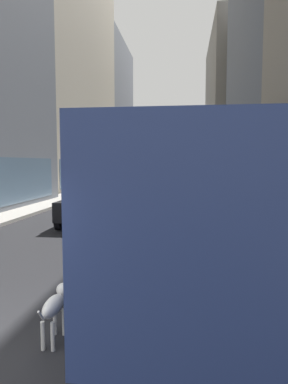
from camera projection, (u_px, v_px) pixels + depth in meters
ground_plane at (162, 185)px, 38.54m from camera, size 120.00×120.00×0.00m
sidewalk_left at (114, 184)px, 39.24m from camera, size 2.40×110.00×0.15m
sidewalk_right at (212, 184)px, 37.82m from camera, size 2.40×110.00×0.15m
building_left_mid at (49, 50)px, 35.53m from camera, size 9.46×22.02×29.04m
building_left_far at (101, 111)px, 57.69m from camera, size 8.34×17.96×22.90m
building_right_far at (246, 108)px, 52.15m from camera, size 11.25×22.87×22.18m
transit_bus at (189, 191)px, 8.79m from camera, size 2.78×11.53×3.05m
car_yellow_taxi at (174, 176)px, 42.72m from camera, size 1.94×4.53×1.62m
car_silver_sedan at (145, 175)px, 45.66m from camera, size 1.83×3.97×1.62m
car_black_suv at (92, 203)px, 14.01m from camera, size 1.82×4.11×1.62m
car_white_van at (187, 182)px, 29.82m from camera, size 1.92×4.19×1.62m
car_blue_hatchback at (129, 180)px, 32.41m from camera, size 1.72×4.38×1.62m
car_grey_wagon at (137, 184)px, 27.18m from camera, size 1.93×4.67×1.62m
dalmatian_dog at (55, 305)px, 4.74m from camera, size 0.22×0.96×0.72m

